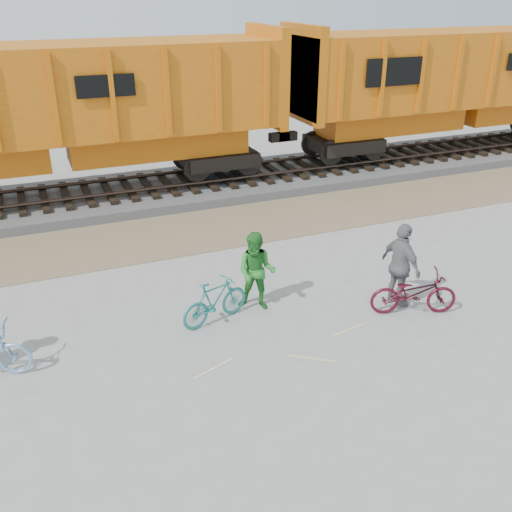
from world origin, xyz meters
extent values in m
plane|color=#9E9E99|center=(0.00, 0.00, 0.00)|extent=(120.00, 120.00, 0.00)
cube|color=#897255|center=(0.00, 5.50, 0.01)|extent=(120.00, 3.00, 0.02)
cube|color=slate|center=(0.00, 9.00, 0.15)|extent=(120.00, 4.00, 0.30)
cube|color=black|center=(0.00, 9.00, 0.36)|extent=(0.22, 2.60, 0.12)
cube|color=black|center=(6.50, 9.00, 0.36)|extent=(0.22, 2.60, 0.12)
cylinder|color=#382821|center=(0.00, 8.28, 0.48)|extent=(120.00, 0.12, 0.12)
cylinder|color=#382821|center=(0.00, 9.72, 0.48)|extent=(120.00, 0.12, 0.12)
cube|color=black|center=(-2.63, 9.00, 0.94)|extent=(11.20, 2.20, 0.80)
cube|color=#CC660E|center=(-2.63, 9.00, 1.79)|extent=(11.76, 1.65, 0.90)
cube|color=#CC660E|center=(-2.63, 9.00, 3.54)|extent=(14.00, 3.00, 2.60)
cube|color=#BC5C0B|center=(4.22, 9.00, 3.64)|extent=(0.30, 3.06, 3.10)
cube|color=black|center=(12.37, 9.00, 0.94)|extent=(11.20, 2.20, 0.80)
cube|color=#CC660E|center=(12.37, 9.00, 1.79)|extent=(11.76, 1.65, 0.90)
cube|color=#CC660E|center=(12.37, 9.00, 3.54)|extent=(14.00, 3.00, 2.60)
cube|color=#BC5C0B|center=(5.52, 9.00, 3.64)|extent=(0.30, 3.06, 3.10)
cube|color=black|center=(8.17, 7.42, 3.74)|extent=(2.20, 0.04, 0.90)
imported|color=#207A79|center=(-0.44, 0.73, 0.48)|extent=(1.65, 0.91, 0.95)
imported|color=#4B0D1D|center=(3.53, -0.52, 0.48)|extent=(1.93, 1.22, 0.96)
imported|color=#287B2A|center=(0.56, 0.93, 0.87)|extent=(1.07, 1.02, 1.74)
imported|color=slate|center=(3.43, -0.12, 0.95)|extent=(0.58, 1.15, 1.90)
camera|label=1|loc=(-3.50, -8.95, 6.32)|focal=40.00mm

